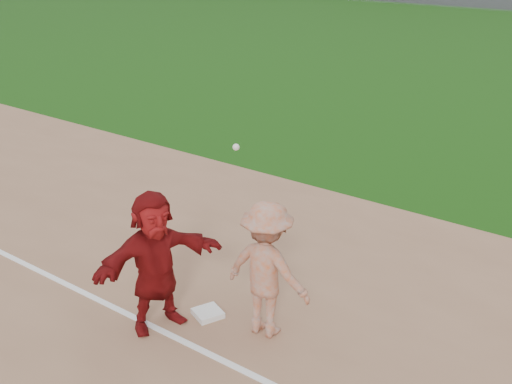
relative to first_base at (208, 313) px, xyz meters
The scene contains 5 objects.
ground 0.40m from the first_base, 160.54° to the left, with size 160.00×160.00×0.00m, color #17470D.
foul_line 0.77m from the first_base, 119.27° to the right, with size 60.00×0.10×0.01m, color white.
first_base is the anchor object (origin of this frame).
base_runner 1.18m from the first_base, 125.27° to the right, with size 1.84×0.59×1.99m, color maroon.
first_base_play 1.28m from the first_base, 13.53° to the left, with size 1.28×0.80×2.58m.
Camera 1 is at (5.61, -5.92, 5.11)m, focal length 45.00 mm.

